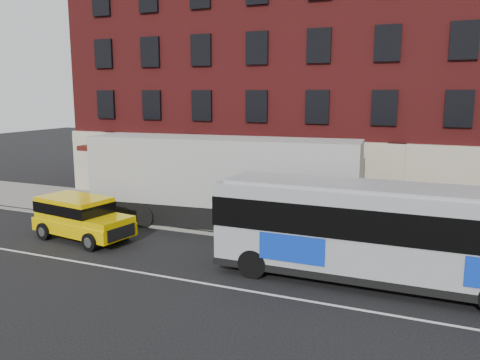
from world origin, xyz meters
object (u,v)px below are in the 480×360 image
at_px(sign_pole, 98,193).
at_px(shipping_container, 222,183).
at_px(city_bus, 400,232).
at_px(yellow_suv, 79,215).

relative_size(sign_pole, shipping_container, 0.18).
relative_size(city_bus, shipping_container, 0.95).
xyz_separation_m(city_bus, yellow_suv, (-14.14, 0.12, -0.85)).
xyz_separation_m(sign_pole, shipping_container, (6.58, 1.44, 0.78)).
height_order(city_bus, yellow_suv, city_bus).
bearing_deg(yellow_suv, sign_pole, 114.87).
bearing_deg(shipping_container, city_bus, -27.30).
distance_m(yellow_suv, shipping_container, 6.94).
bearing_deg(shipping_container, sign_pole, -167.69).
bearing_deg(shipping_container, yellow_suv, -138.73).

